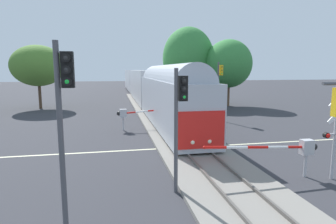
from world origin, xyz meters
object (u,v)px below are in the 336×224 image
object	(u,v)px
crossing_gate_near	(295,148)
traffic_signal_near_left	(64,110)
commuter_train	(144,84)
traffic_signal_median	(180,111)
oak_far_right	(228,64)
crossing_signal_mast	(336,132)
pine_left_background	(38,66)
elm_centre_background	(188,58)
crossing_gate_far	(131,113)
traffic_signal_far_side	(219,82)

from	to	relation	value
crossing_gate_near	traffic_signal_near_left	distance (m)	10.37
traffic_signal_near_left	commuter_train	bearing A→B (deg)	80.44
crossing_gate_near	commuter_train	bearing A→B (deg)	95.84
traffic_signal_median	oak_far_right	xyz separation A→B (m)	(13.14, 26.12, 2.41)
crossing_signal_mast	oak_far_right	xyz separation A→B (m)	(5.84, 26.13, 3.59)
crossing_signal_mast	oak_far_right	bearing A→B (deg)	77.41
pine_left_background	oak_far_right	distance (m)	25.18
pine_left_background	oak_far_right	world-z (taller)	oak_far_right
traffic_signal_median	traffic_signal_near_left	xyz separation A→B (m)	(-3.95, -2.50, 0.48)
traffic_signal_near_left	pine_left_background	distance (m)	31.68
crossing_gate_near	crossing_signal_mast	xyz separation A→B (m)	(1.64, -0.52, 0.83)
crossing_gate_near	elm_centre_background	xyz separation A→B (m)	(2.59, 28.82, 5.24)
crossing_gate_near	pine_left_background	xyz separation A→B (m)	(-17.62, 27.60, 4.12)
commuter_train	crossing_signal_mast	size ratio (longest dim) A/B	17.57
traffic_signal_median	pine_left_background	world-z (taller)	pine_left_background
pine_left_background	elm_centre_background	xyz separation A→B (m)	(20.21, 1.22, 1.12)
crossing_gate_near	crossing_gate_far	xyz separation A→B (m)	(-6.85, 12.00, 0.01)
commuter_train	traffic_signal_far_side	size ratio (longest dim) A/B	11.14
traffic_signal_far_side	crossing_signal_mast	bearing A→B (deg)	-91.82
crossing_gate_near	pine_left_background	distance (m)	33.00
crossing_gate_near	elm_centre_background	world-z (taller)	elm_centre_background
crossing_gate_far	traffic_signal_median	distance (m)	12.72
traffic_signal_far_side	traffic_signal_near_left	world-z (taller)	traffic_signal_near_left
crossing_gate_far	oak_far_right	bearing A→B (deg)	43.52
commuter_train	traffic_signal_near_left	world-z (taller)	traffic_signal_near_left
traffic_signal_median	traffic_signal_near_left	distance (m)	4.70
crossing_gate_far	pine_left_background	xyz separation A→B (m)	(-10.77, 15.60, 4.10)
traffic_signal_far_side	commuter_train	bearing A→B (deg)	106.80
commuter_train	pine_left_background	bearing A→B (deg)	-156.90
crossing_gate_near	traffic_signal_far_side	size ratio (longest dim) A/B	0.97
crossing_gate_far	traffic_signal_near_left	world-z (taller)	traffic_signal_near_left
crossing_signal_mast	traffic_signal_far_side	bearing A→B (deg)	88.18
crossing_signal_mast	traffic_signal_far_side	distance (m)	15.79
crossing_gate_far	pine_left_background	bearing A→B (deg)	124.62
pine_left_background	traffic_signal_near_left	bearing A→B (deg)	-75.33
traffic_signal_near_left	traffic_signal_far_side	bearing A→B (deg)	57.14
crossing_gate_near	crossing_gate_far	world-z (taller)	crossing_gate_far
crossing_signal_mast	crossing_gate_far	bearing A→B (deg)	124.15
crossing_signal_mast	traffic_signal_median	size ratio (longest dim) A/B	0.72
commuter_train	traffic_signal_near_left	distance (m)	37.19
crossing_signal_mast	crossing_gate_far	size ratio (longest dim) A/B	0.64
crossing_gate_far	commuter_train	bearing A→B (deg)	81.04
elm_centre_background	crossing_signal_mast	bearing A→B (deg)	-91.86
crossing_gate_near	crossing_signal_mast	bearing A→B (deg)	-17.60
elm_centre_background	pine_left_background	bearing A→B (deg)	-176.53
traffic_signal_far_side	traffic_signal_median	world-z (taller)	traffic_signal_far_side
crossing_gate_near	traffic_signal_far_side	distance (m)	15.52
crossing_signal_mast	traffic_signal_near_left	xyz separation A→B (m)	(-11.25, -2.49, 1.65)
commuter_train	crossing_gate_near	distance (m)	33.85
commuter_train	traffic_signal_far_side	world-z (taller)	traffic_signal_far_side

